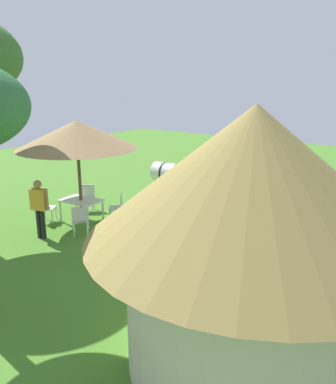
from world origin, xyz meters
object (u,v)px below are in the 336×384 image
object	(u,v)px
zebra_nearest_camera	(172,174)
patio_chair_near_lawn	(80,219)
thatched_hut	(250,225)
guest_beside_umbrella	(39,204)
patio_chair_near_hut	(45,206)
patio_chair_east_end	(118,206)
patio_chair_west_end	(88,196)
zebra_by_umbrella	(204,215)
patio_dining_table	(81,203)
standing_watcher	(286,176)
shade_umbrella	(77,135)
striped_lounge_chair	(230,218)

from	to	relation	value
zebra_nearest_camera	patio_chair_near_lawn	bearing A→B (deg)	-3.68
thatched_hut	guest_beside_umbrella	size ratio (longest dim) A/B	2.85
patio_chair_near_hut	patio_chair_east_end	bearing A→B (deg)	93.07
patio_chair_west_end	patio_chair_east_end	bearing A→B (deg)	135.94
zebra_nearest_camera	zebra_by_umbrella	size ratio (longest dim) A/B	0.98
patio_dining_table	standing_watcher	distance (m)	7.28
shade_umbrella	zebra_by_umbrella	xyz separation A→B (m)	(-4.27, -0.39, -1.80)
patio_chair_east_end	patio_chair_near_lawn	world-z (taller)	same
guest_beside_umbrella	zebra_nearest_camera	distance (m)	5.28
patio_chair_east_end	patio_chair_near_hut	bearing A→B (deg)	86.93
patio_chair_near_hut	striped_lounge_chair	distance (m)	5.86
patio_dining_table	patio_chair_east_end	bearing A→B (deg)	-140.82
patio_chair_east_end	patio_chair_near_lawn	distance (m)	1.54
zebra_nearest_camera	patio_chair_east_end	bearing A→B (deg)	-3.19
thatched_hut	shade_umbrella	bearing A→B (deg)	-22.33
patio_chair_near_hut	striped_lounge_chair	size ratio (longest dim) A/B	0.99
striped_lounge_chair	patio_chair_near_hut	bearing A→B (deg)	109.85
patio_dining_table	patio_chair_east_end	size ratio (longest dim) A/B	1.49
guest_beside_umbrella	standing_watcher	world-z (taller)	standing_watcher
shade_umbrella	patio_chair_near_lawn	xyz separation A→B (m)	(-0.85, 0.81, -2.27)
patio_chair_near_hut	zebra_by_umbrella	world-z (taller)	zebra_by_umbrella
thatched_hut	patio_chair_west_end	size ratio (longest dim) A/B	5.41
patio_dining_table	guest_beside_umbrella	size ratio (longest dim) A/B	0.78
striped_lounge_chair	zebra_nearest_camera	xyz separation A→B (m)	(3.01, -1.10, 0.78)
guest_beside_umbrella	striped_lounge_chair	world-z (taller)	guest_beside_umbrella
patio_dining_table	shade_umbrella	bearing A→B (deg)	45.00
thatched_hut	zebra_by_umbrella	xyz separation A→B (m)	(2.76, -3.28, -1.34)
thatched_hut	patio_chair_west_end	bearing A→B (deg)	-26.25
standing_watcher	zebra_by_umbrella	bearing A→B (deg)	113.01
thatched_hut	guest_beside_umbrella	distance (m)	7.18
guest_beside_umbrella	zebra_by_umbrella	size ratio (longest dim) A/B	0.79
shade_umbrella	patio_chair_west_end	xyz separation A→B (m)	(0.71, -0.93, -2.27)
thatched_hut	patio_dining_table	distance (m)	7.78
striped_lounge_chair	patio_chair_east_end	bearing A→B (deg)	107.48
patio_chair_west_end	zebra_by_umbrella	distance (m)	5.02
patio_dining_table	striped_lounge_chair	xyz separation A→B (m)	(-3.96, -2.51, -0.39)
thatched_hut	patio_chair_near_lawn	distance (m)	6.77
guest_beside_umbrella	zebra_nearest_camera	size ratio (longest dim) A/B	0.81
patio_chair_east_end	patio_chair_near_hut	size ratio (longest dim) A/B	1.00
patio_dining_table	patio_chair_east_end	distance (m)	1.17
patio_chair_east_end	striped_lounge_chair	bearing A→B (deg)	-99.03
standing_watcher	striped_lounge_chair	bearing A→B (deg)	105.86
patio_dining_table	zebra_nearest_camera	xyz separation A→B (m)	(-0.95, -3.62, 0.39)
patio_chair_near_lawn	standing_watcher	distance (m)	7.49
patio_chair_east_end	guest_beside_umbrella	distance (m)	2.52
patio_dining_table	patio_chair_west_end	distance (m)	1.17
thatched_hut	patio_chair_west_end	world-z (taller)	thatched_hut
patio_chair_near_hut	standing_watcher	distance (m)	8.40
standing_watcher	zebra_by_umbrella	size ratio (longest dim) A/B	0.80
patio_dining_table	guest_beside_umbrella	xyz separation A→B (m)	(-0.09, 1.59, 0.38)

